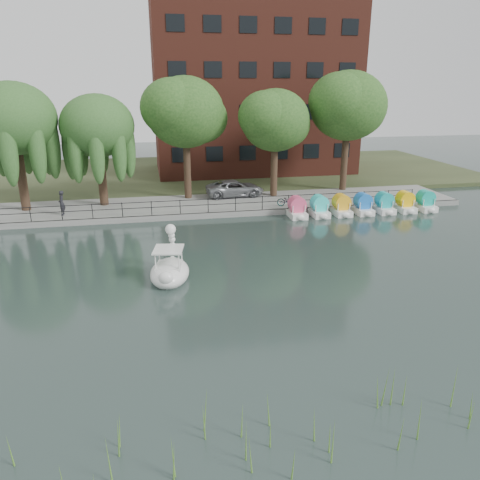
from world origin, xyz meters
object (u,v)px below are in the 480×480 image
object	(u,v)px
minivan	(235,187)
bicycle	(288,200)
pedestrian	(61,201)
swan_boat	(170,268)

from	to	relation	value
minivan	bicycle	distance (m)	5.29
pedestrian	bicycle	bearing A→B (deg)	85.04
minivan	bicycle	size ratio (longest dim) A/B	3.13
minivan	pedestrian	xyz separation A→B (m)	(-12.96, -3.28, 0.24)
bicycle	swan_boat	distance (m)	14.59
minivan	bicycle	world-z (taller)	minivan
pedestrian	swan_boat	bearing A→B (deg)	27.69
minivan	bicycle	bearing A→B (deg)	-144.19
swan_boat	bicycle	bearing A→B (deg)	60.08
minivan	swan_boat	distance (m)	16.43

